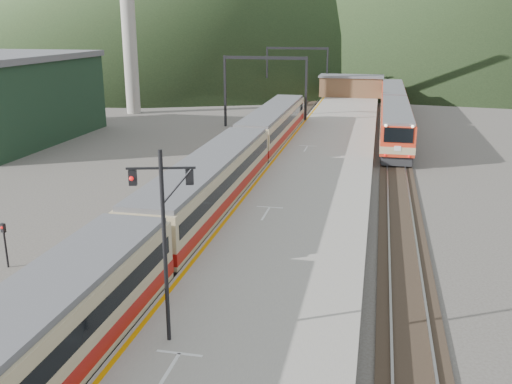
% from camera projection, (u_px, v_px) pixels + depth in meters
% --- Properties ---
extents(track_main, '(2.60, 200.00, 0.23)m').
position_uv_depth(track_main, '(263.00, 157.00, 50.69)').
color(track_main, black).
rests_on(track_main, ground).
extents(track_far, '(2.60, 200.00, 0.23)m').
position_uv_depth(track_far, '(209.00, 154.00, 51.70)').
color(track_far, black).
rests_on(track_far, ground).
extents(track_second, '(2.60, 200.00, 0.23)m').
position_uv_depth(track_second, '(396.00, 163.00, 48.37)').
color(track_second, black).
rests_on(track_second, ground).
extents(platform, '(8.00, 100.00, 1.00)m').
position_uv_depth(platform, '(324.00, 160.00, 47.56)').
color(platform, gray).
rests_on(platform, ground).
extents(gantry_near, '(9.55, 0.25, 8.00)m').
position_uv_depth(gantry_near, '(265.00, 78.00, 63.74)').
color(gantry_near, black).
rests_on(gantry_near, ground).
extents(gantry_far, '(9.55, 0.25, 8.00)m').
position_uv_depth(gantry_far, '(297.00, 63.00, 87.16)').
color(gantry_far, black).
rests_on(gantry_far, ground).
extents(station_shed, '(9.40, 4.40, 3.10)m').
position_uv_depth(station_shed, '(351.00, 86.00, 84.45)').
color(station_shed, brown).
rests_on(station_shed, platform).
extents(main_train, '(3.09, 63.42, 3.78)m').
position_uv_depth(main_train, '(210.00, 183.00, 34.84)').
color(main_train, tan).
rests_on(main_train, track_main).
extents(second_train, '(2.83, 38.50, 3.45)m').
position_uv_depth(second_train, '(394.00, 111.00, 64.27)').
color(second_train, red).
rests_on(second_train, track_second).
extents(signal_mast, '(2.14, 0.70, 6.73)m').
position_uv_depth(signal_mast, '(164.00, 228.00, 18.60)').
color(signal_mast, black).
rests_on(signal_mast, platform).
extents(short_signal_a, '(0.25, 0.21, 2.27)m').
position_uv_depth(short_signal_a, '(19.00, 313.00, 20.63)').
color(short_signal_a, black).
rests_on(short_signal_a, ground).
extents(short_signal_b, '(0.22, 0.16, 2.27)m').
position_uv_depth(short_signal_b, '(191.00, 172.00, 40.00)').
color(short_signal_b, black).
rests_on(short_signal_b, ground).
extents(short_signal_c, '(0.26, 0.22, 2.27)m').
position_uv_depth(short_signal_c, '(5.00, 239.00, 27.63)').
color(short_signal_c, black).
rests_on(short_signal_c, ground).
extents(worker, '(0.58, 0.38, 1.57)m').
position_uv_depth(worker, '(33.00, 307.00, 22.43)').
color(worker, '#1F2232').
rests_on(worker, ground).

